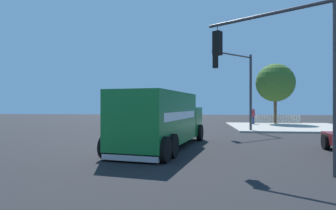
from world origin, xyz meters
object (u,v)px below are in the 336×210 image
delivery_truck (162,119)px  traffic_light_secondary (286,59)px  shade_tree_near (275,83)px  traffic_light_primary (239,79)px  pedestrian_near_corner (253,115)px

delivery_truck → traffic_light_secondary: traffic_light_secondary is taller
traffic_light_secondary → shade_tree_near: (-5.77, -23.12, 0.98)m
traffic_light_primary → shade_tree_near: bearing=-118.5°
delivery_truck → pedestrian_near_corner: bearing=-114.2°
traffic_light_primary → traffic_light_secondary: traffic_light_primary is taller
delivery_truck → shade_tree_near: size_ratio=1.32×
delivery_truck → traffic_light_secondary: (-4.73, 4.34, 2.26)m
traffic_light_secondary → pedestrian_near_corner: traffic_light_secondary is taller
shade_tree_near → delivery_truck: bearing=60.8°
delivery_truck → traffic_light_primary: 10.58m
delivery_truck → traffic_light_primary: size_ratio=1.42×
traffic_light_secondary → pedestrian_near_corner: (-3.09, -21.74, -2.62)m
shade_tree_near → pedestrian_near_corner: bearing=27.2°
traffic_light_secondary → pedestrian_near_corner: 22.12m
delivery_truck → shade_tree_near: bearing=-119.2°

